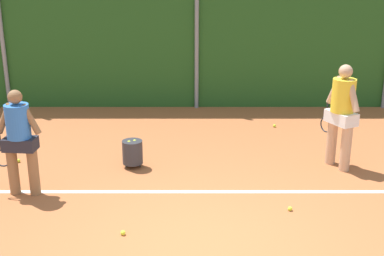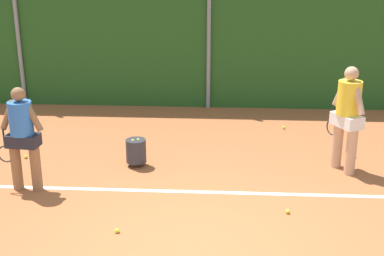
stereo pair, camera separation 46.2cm
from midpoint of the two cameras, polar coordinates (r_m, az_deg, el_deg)
name	(u,v)px [view 1 (the left image)]	position (r m, az deg, el deg)	size (l,w,h in m)	color
ground_plane	(200,184)	(8.46, -0.66, -6.34)	(26.35, 26.35, 0.00)	#A85B33
hedge_fence_backdrop	(198,36)	(12.55, -0.39, 10.22)	(16.17, 0.25, 3.50)	#23511E
fence_post_left	(3,35)	(13.26, -21.31, 9.70)	(0.10, 0.10, 3.62)	gray
fence_post_center	(198,35)	(12.36, -0.40, 10.39)	(0.10, 0.10, 3.62)	gray
court_baseline_paint	(200,192)	(8.20, -0.69, -7.16)	(11.82, 0.10, 0.01)	white
player_foreground_near	(21,137)	(8.29, -20.13, -0.99)	(0.79, 0.36, 1.70)	#8C603D
player_midcourt	(343,111)	(9.12, 15.18, 1.82)	(0.53, 0.74, 1.85)	tan
ball_hopper	(134,152)	(9.11, -7.97, -2.67)	(0.36, 0.36, 0.51)	#2D2D33
tennis_ball_0	(291,209)	(7.71, 9.36, -8.93)	(0.07, 0.07, 0.07)	#CCDB33
tennis_ball_1	(276,126)	(11.36, 8.22, 0.23)	(0.07, 0.07, 0.07)	#CCDB33
tennis_ball_3	(124,233)	(7.10, -9.48, -11.51)	(0.07, 0.07, 0.07)	#CCDB33
tennis_ball_5	(348,152)	(10.10, 15.85, -2.65)	(0.07, 0.07, 0.07)	#CCDB33
tennis_ball_6	(20,161)	(9.93, -19.97, -3.45)	(0.07, 0.07, 0.07)	#CCDB33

